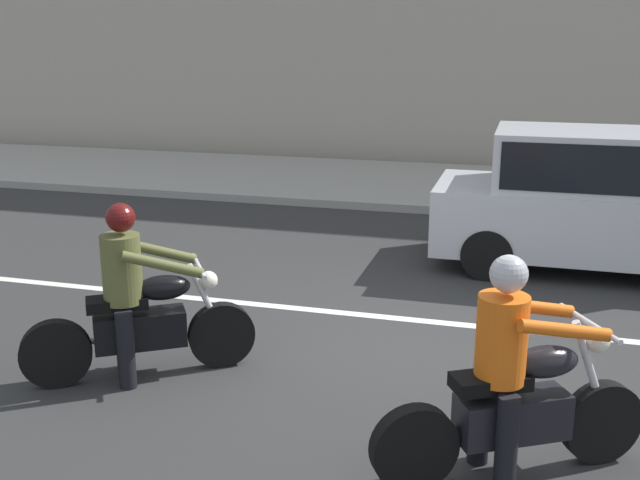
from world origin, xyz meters
TOP-DOWN VIEW (x-y plane):
  - ground_plane at (0.00, 0.00)m, footprint 80.00×80.00m
  - sidewalk_slab at (0.00, 8.00)m, footprint 40.00×4.40m
  - lane_marking_stripe at (-0.90, 0.90)m, footprint 18.00×0.14m
  - motorcycle_with_rider_orange_stripe at (0.99, -1.82)m, footprint 1.82×1.13m
  - motorcycle_with_rider_olive at (-2.23, -1.10)m, footprint 1.79×1.21m
  - parked_hatchback_silver at (1.75, 3.31)m, footprint 3.80×1.76m

SIDE VIEW (x-z plane):
  - ground_plane at x=0.00m, z-range 0.00..0.00m
  - lane_marking_stripe at x=-0.90m, z-range 0.00..0.01m
  - sidewalk_slab at x=0.00m, z-range 0.00..0.14m
  - motorcycle_with_rider_olive at x=-2.23m, z-range -0.15..1.45m
  - motorcycle_with_rider_orange_stripe at x=0.99m, z-range -0.14..1.46m
  - parked_hatchback_silver at x=1.75m, z-range 0.03..1.83m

